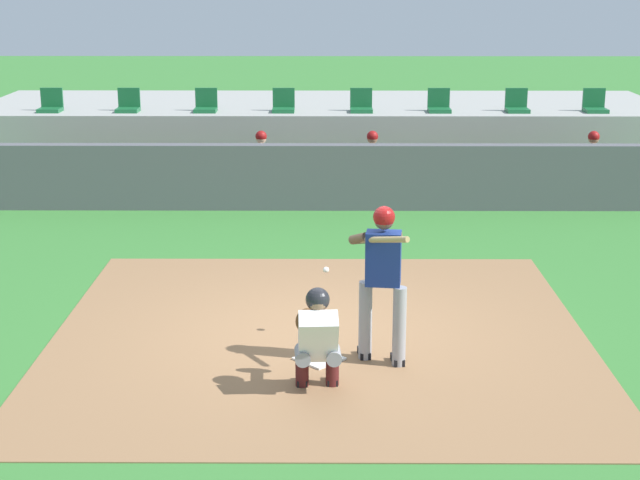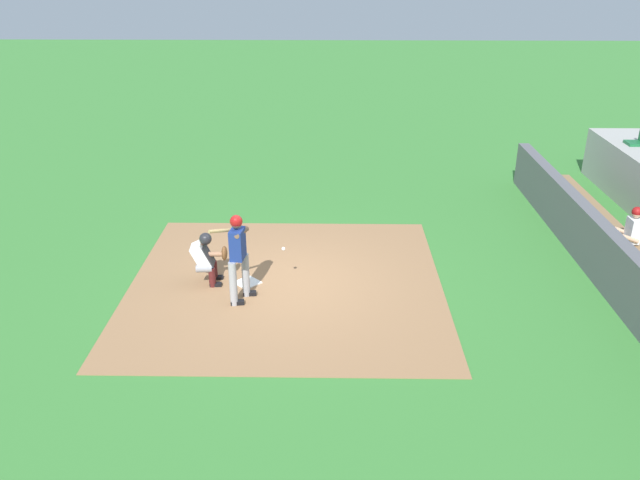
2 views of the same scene
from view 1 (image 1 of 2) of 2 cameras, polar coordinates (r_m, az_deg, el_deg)
name	(u,v)px [view 1 (image 1 of 2)]	position (r m, az deg, el deg)	size (l,w,h in m)	color
ground_plane	(320,335)	(11.88, -0.02, -5.55)	(80.00, 80.00, 0.00)	#387A33
dirt_infield	(320,335)	(11.88, -0.02, -5.53)	(6.40, 6.40, 0.01)	#936B47
home_plate	(319,359)	(11.13, -0.04, -6.91)	(0.44, 0.44, 0.02)	white
batter_at_plate	(382,274)	(10.76, 3.63, -2.01)	(0.65, 0.80, 1.80)	#99999E
catcher_crouched	(317,335)	(10.18, -0.18, -5.56)	(0.50, 1.94, 1.13)	gray
dugout_wall	(322,177)	(17.97, 0.11, 3.68)	(13.00, 0.30, 1.20)	#59595E
dugout_bench	(322,185)	(19.03, 0.12, 3.19)	(11.80, 0.44, 0.45)	olive
dugout_player_0	(261,164)	(18.83, -3.44, 4.42)	(0.49, 0.70, 1.30)	#939399
dugout_player_1	(372,164)	(18.81, 3.06, 4.42)	(0.49, 0.70, 1.30)	#939399
dugout_player_2	(594,165)	(19.47, 15.61, 4.25)	(0.49, 0.70, 1.30)	#939399
stands_platform	(323,133)	(22.28, 0.15, 6.23)	(15.00, 4.40, 1.40)	#9E9E99
stadium_seat_0	(51,105)	(21.44, -15.38, 7.58)	(0.46, 0.46, 0.48)	#196033
stadium_seat_1	(128,105)	(21.07, -11.08, 7.71)	(0.46, 0.46, 0.48)	#196033
stadium_seat_2	(206,105)	(20.81, -6.65, 7.80)	(0.46, 0.46, 0.48)	#196033
stadium_seat_3	(284,105)	(20.68, -2.13, 7.84)	(0.46, 0.46, 0.48)	#196033
stadium_seat_4	(361,105)	(20.67, 2.41, 7.84)	(0.46, 0.46, 0.48)	#196033
stadium_seat_5	(439,105)	(20.79, 6.93, 7.78)	(0.46, 0.46, 0.48)	#196033
stadium_seat_6	(517,105)	(21.04, 11.37, 7.68)	(0.46, 0.46, 0.48)	#196033
stadium_seat_7	(595,105)	(21.41, 15.68, 7.54)	(0.46, 0.46, 0.48)	#196033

